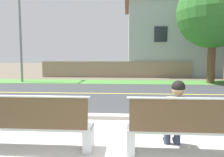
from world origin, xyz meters
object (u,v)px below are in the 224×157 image
at_px(seated_person_olive, 176,113).
at_px(shade_tree_far_left, 216,6).
at_px(bench_left, 32,125).
at_px(streetlamp, 21,18).
at_px(bench_right, 190,128).

bearing_deg(seated_person_olive, shade_tree_far_left, 65.69).
xyz_separation_m(bench_left, streetlamp, (-5.71, 11.10, 3.95)).
height_order(bench_right, streetlamp, streetlamp).
bearing_deg(bench_left, seated_person_olive, 3.99).
bearing_deg(streetlamp, bench_right, -52.95).
distance_m(seated_person_olive, shade_tree_far_left, 12.39).
xyz_separation_m(bench_left, seated_person_olive, (2.49, 0.17, 0.21)).
height_order(bench_right, seated_person_olive, seated_person_olive).
bearing_deg(streetlamp, seated_person_olive, -53.13).
bearing_deg(bench_right, streetlamp, 127.05).
relative_size(seated_person_olive, streetlamp, 0.16).
relative_size(seated_person_olive, shade_tree_far_left, 0.16).
relative_size(bench_right, shade_tree_far_left, 0.27).
distance_m(bench_left, streetlamp, 13.09).
relative_size(bench_left, streetlamp, 0.27).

